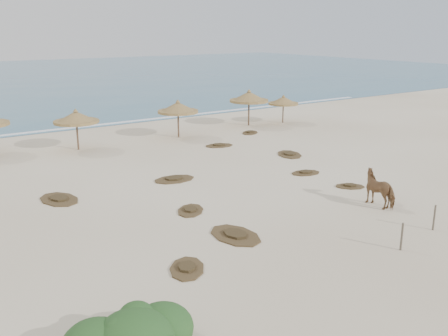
# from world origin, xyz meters

# --- Properties ---
(ground) EXTENTS (160.00, 160.00, 0.00)m
(ground) POSITION_xyz_m (0.00, 0.00, 0.00)
(ground) COLOR beige
(ground) RESTS_ON ground
(foam_line) EXTENTS (70.00, 0.60, 0.01)m
(foam_line) POSITION_xyz_m (0.00, 26.00, 0.00)
(foam_line) COLOR white
(foam_line) RESTS_ON ground
(palapa_3) EXTENTS (3.58, 3.58, 2.95)m
(palapa_3) POSITION_xyz_m (-2.14, 17.85, 2.29)
(palapa_3) COLOR brown
(palapa_3) RESTS_ON ground
(palapa_4) EXTENTS (3.42, 3.42, 3.00)m
(palapa_4) POSITION_xyz_m (5.79, 17.46, 2.33)
(palapa_4) COLOR brown
(palapa_4) RESTS_ON ground
(palapa_5) EXTENTS (4.03, 4.03, 3.21)m
(palapa_5) POSITION_xyz_m (13.38, 18.31, 2.49)
(palapa_5) COLOR brown
(palapa_5) RESTS_ON ground
(palapa_6) EXTENTS (3.39, 3.39, 2.57)m
(palapa_6) POSITION_xyz_m (16.73, 17.59, 1.99)
(palapa_6) COLOR brown
(palapa_6) RESTS_ON ground
(horse) EXTENTS (0.92, 2.01, 1.70)m
(horse) POSITION_xyz_m (6.17, -1.81, 0.85)
(horse) COLOR brown
(horse) RESTS_ON ground
(fence_post_near) EXTENTS (0.10, 0.10, 1.13)m
(fence_post_near) POSITION_xyz_m (2.70, -5.63, 0.56)
(fence_post_near) COLOR brown
(fence_post_near) RESTS_ON ground
(fence_post_far) EXTENTS (0.11, 0.11, 1.12)m
(fence_post_far) POSITION_xyz_m (5.55, -5.14, 0.56)
(fence_post_far) COLOR brown
(fence_post_far) RESTS_ON ground
(scrub_1) EXTENTS (2.07, 2.81, 0.16)m
(scrub_1) POSITION_xyz_m (-6.52, 7.78, 0.05)
(scrub_1) COLOR brown
(scrub_1) RESTS_ON ground
(scrub_2) EXTENTS (2.10, 2.19, 0.16)m
(scrub_2) POSITION_xyz_m (-1.88, 2.68, 0.05)
(scrub_2) COLOR brown
(scrub_2) RESTS_ON ground
(scrub_3) EXTENTS (2.50, 1.73, 0.16)m
(scrub_3) POSITION_xyz_m (-0.07, 7.55, 0.05)
(scrub_3) COLOR brown
(scrub_3) RESTS_ON ground
(scrub_4) EXTENTS (2.00, 1.50, 0.16)m
(scrub_4) POSITION_xyz_m (7.02, 4.28, 0.05)
(scrub_4) COLOR brown
(scrub_4) RESTS_ON ground
(scrub_5) EXTENTS (2.44, 2.83, 0.16)m
(scrub_5) POSITION_xyz_m (9.22, 8.20, 0.05)
(scrub_5) COLOR brown
(scrub_5) RESTS_ON ground
(scrub_7) EXTENTS (2.33, 1.80, 0.16)m
(scrub_7) POSITION_xyz_m (6.75, 13.14, 0.05)
(scrub_7) COLOR brown
(scrub_7) RESTS_ON ground
(scrub_9) EXTENTS (1.84, 2.71, 0.16)m
(scrub_9) POSITION_xyz_m (-1.83, -0.90, 0.05)
(scrub_9) COLOR brown
(scrub_9) RESTS_ON ground
(scrub_10) EXTENTS (2.21, 2.07, 0.16)m
(scrub_10) POSITION_xyz_m (11.44, 15.56, 0.05)
(scrub_10) COLOR brown
(scrub_10) RESTS_ON ground
(scrub_11) EXTENTS (2.09, 2.29, 0.16)m
(scrub_11) POSITION_xyz_m (-5.00, -2.34, 0.05)
(scrub_11) COLOR brown
(scrub_11) RESTS_ON ground
(scrub_12) EXTENTS (1.88, 1.77, 0.16)m
(scrub_12) POSITION_xyz_m (7.19, 0.99, 0.05)
(scrub_12) COLOR brown
(scrub_12) RESTS_ON ground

